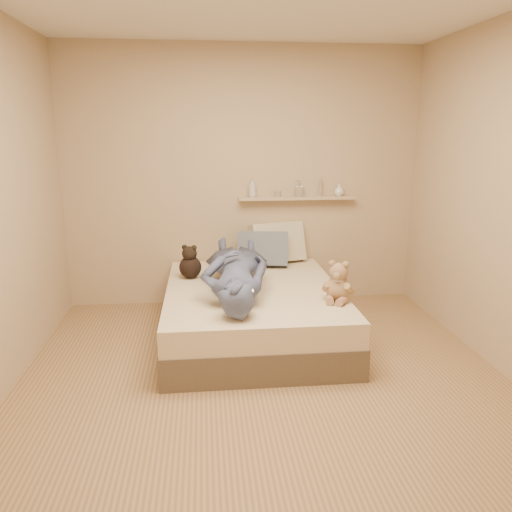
{
  "coord_description": "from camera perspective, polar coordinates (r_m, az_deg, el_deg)",
  "views": [
    {
      "loc": [
        -0.41,
        -3.19,
        1.78
      ],
      "look_at": [
        0.0,
        0.65,
        0.8
      ],
      "focal_mm": 35.0,
      "sensor_mm": 36.0,
      "label": 1
    }
  ],
  "objects": [
    {
      "name": "room",
      "position": [
        3.25,
        1.21,
        5.76
      ],
      "size": [
        3.8,
        3.8,
        3.8
      ],
      "color": "#A17853",
      "rests_on": "ground"
    },
    {
      "name": "bed",
      "position": [
        4.42,
        -0.38,
        -6.37
      ],
      "size": [
        1.5,
        1.9,
        0.45
      ],
      "color": "brown",
      "rests_on": "floor"
    },
    {
      "name": "game_console",
      "position": [
        3.78,
        -1.72,
        -3.75
      ],
      "size": [
        0.19,
        0.08,
        0.06
      ],
      "color": "#AEB0B5",
      "rests_on": "bed"
    },
    {
      "name": "teddy_bear",
      "position": [
        4.02,
        9.36,
        -3.21
      ],
      "size": [
        0.27,
        0.27,
        0.34
      ],
      "color": "tan",
      "rests_on": "bed"
    },
    {
      "name": "dark_plush",
      "position": [
        4.62,
        -7.54,
        -0.87
      ],
      "size": [
        0.21,
        0.21,
        0.32
      ],
      "color": "black",
      "rests_on": "bed"
    },
    {
      "name": "pillow_cream",
      "position": [
        5.13,
        2.45,
        1.5
      ],
      "size": [
        0.6,
        0.41,
        0.43
      ],
      "primitive_type": "cube",
      "rotation": [
        -0.31,
        0.0,
        0.26
      ],
      "color": "beige",
      "rests_on": "bed"
    },
    {
      "name": "pillow_grey",
      "position": [
        4.98,
        0.76,
        0.77
      ],
      "size": [
        0.54,
        0.34,
        0.37
      ],
      "primitive_type": "cube",
      "rotation": [
        -0.41,
        0.0,
        -0.17
      ],
      "color": "slate",
      "rests_on": "bed"
    },
    {
      "name": "person",
      "position": [
        4.21,
        -2.36,
        -1.56
      ],
      "size": [
        0.67,
        1.59,
        0.37
      ],
      "primitive_type": "imported",
      "rotation": [
        0.0,
        0.0,
        3.07
      ],
      "color": "#4D5179",
      "rests_on": "bed"
    },
    {
      "name": "wall_shelf",
      "position": [
        5.16,
        4.72,
        6.62
      ],
      "size": [
        1.2,
        0.12,
        0.03
      ],
      "primitive_type": "cube",
      "color": "tan",
      "rests_on": "wall_back"
    },
    {
      "name": "shelf_bottles",
      "position": [
        5.15,
        4.82,
        7.64
      ],
      "size": [
        1.01,
        0.14,
        0.2
      ],
      "color": "silver",
      "rests_on": "wall_shelf"
    }
  ]
}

